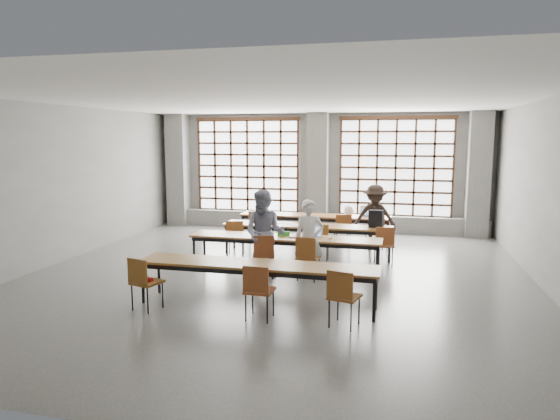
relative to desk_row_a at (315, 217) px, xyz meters
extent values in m
plane|color=#50504D|center=(-0.20, -3.52, -0.66)|extent=(11.00, 11.00, 0.00)
plane|color=silver|center=(-0.20, -3.52, 2.84)|extent=(11.00, 11.00, 0.00)
plane|color=#5D5D5B|center=(-0.20, 1.98, 1.09)|extent=(10.00, 0.00, 10.00)
plane|color=#5D5D5B|center=(-0.20, -9.02, 1.09)|extent=(10.00, 0.00, 10.00)
plane|color=#5D5D5B|center=(-5.20, -3.52, 1.09)|extent=(0.00, 11.00, 11.00)
plane|color=#5D5D5B|center=(4.80, -3.52, 1.09)|extent=(0.00, 11.00, 11.00)
cube|color=#5B5B58|center=(-4.70, 1.70, 1.09)|extent=(0.60, 0.55, 3.50)
cube|color=#5B5B58|center=(-0.20, 1.70, 1.09)|extent=(0.60, 0.55, 3.50)
cube|color=#5B5B58|center=(4.30, 1.70, 1.09)|extent=(0.60, 0.55, 3.50)
cube|color=white|center=(-2.45, 1.96, 1.24)|extent=(3.20, 0.02, 2.80)
cube|color=black|center=(-2.45, 1.88, 1.24)|extent=(3.20, 0.05, 2.80)
cube|color=black|center=(-2.45, 1.88, -0.21)|extent=(3.32, 0.07, 0.10)
cube|color=black|center=(-2.45, 1.88, 2.69)|extent=(3.32, 0.07, 0.10)
cube|color=white|center=(2.05, 1.96, 1.24)|extent=(3.20, 0.02, 2.80)
cube|color=black|center=(2.05, 1.88, 1.24)|extent=(3.20, 0.05, 2.80)
cube|color=black|center=(2.05, 1.88, -0.21)|extent=(3.32, 0.07, 0.10)
cube|color=black|center=(2.05, 1.88, 2.69)|extent=(3.32, 0.07, 0.10)
cube|color=#5B5B58|center=(-0.20, 1.78, -0.41)|extent=(9.80, 0.35, 0.50)
cube|color=brown|center=(0.00, 0.00, 0.05)|extent=(4.00, 0.70, 0.04)
cube|color=black|center=(0.00, 0.00, -0.01)|extent=(3.90, 0.64, 0.08)
cylinder|color=black|center=(-1.92, -0.29, -0.32)|extent=(0.05, 0.05, 0.69)
cylinder|color=black|center=(-1.92, 0.29, -0.32)|extent=(0.05, 0.05, 0.69)
cylinder|color=black|center=(1.92, -0.29, -0.32)|extent=(0.05, 0.05, 0.69)
cylinder|color=black|center=(1.92, 0.29, -0.32)|extent=(0.05, 0.05, 0.69)
cube|color=brown|center=(0.08, -1.56, 0.05)|extent=(4.00, 0.70, 0.04)
cube|color=black|center=(0.08, -1.56, -0.01)|extent=(3.90, 0.64, 0.08)
cylinder|color=black|center=(-1.84, -1.85, -0.32)|extent=(0.05, 0.05, 0.69)
cylinder|color=black|center=(-1.84, -1.27, -0.32)|extent=(0.05, 0.05, 0.69)
cylinder|color=black|center=(2.00, -1.85, -0.32)|extent=(0.05, 0.05, 0.69)
cylinder|color=black|center=(2.00, -1.27, -0.32)|extent=(0.05, 0.05, 0.69)
cube|color=brown|center=(-0.12, -3.05, 0.05)|extent=(4.00, 0.70, 0.04)
cube|color=black|center=(-0.12, -3.05, -0.01)|extent=(3.90, 0.64, 0.08)
cylinder|color=black|center=(-2.04, -3.34, -0.32)|extent=(0.05, 0.05, 0.69)
cylinder|color=black|center=(-2.04, -2.76, -0.32)|extent=(0.05, 0.05, 0.69)
cylinder|color=black|center=(1.80, -3.34, -0.32)|extent=(0.05, 0.05, 0.69)
cylinder|color=black|center=(1.80, -2.76, -0.32)|extent=(0.05, 0.05, 0.69)
cube|color=brown|center=(-0.07, -5.34, 0.05)|extent=(4.00, 0.70, 0.04)
cube|color=black|center=(-0.07, -5.34, -0.01)|extent=(3.90, 0.64, 0.08)
cylinder|color=black|center=(-1.99, -5.63, -0.32)|extent=(0.05, 0.05, 0.69)
cylinder|color=black|center=(-1.99, -5.05, -0.32)|extent=(0.05, 0.05, 0.69)
cylinder|color=black|center=(1.85, -5.63, -0.32)|extent=(0.05, 0.05, 0.69)
cylinder|color=black|center=(1.85, -5.05, -0.32)|extent=(0.05, 0.05, 0.69)
cube|color=brown|center=(-1.40, -0.55, -0.21)|extent=(0.48, 0.48, 0.04)
cube|color=brown|center=(-1.43, -0.75, 0.02)|extent=(0.40, 0.09, 0.40)
cylinder|color=black|center=(-1.40, -0.55, -0.44)|extent=(0.02, 0.02, 0.45)
cube|color=brown|center=(0.80, -0.55, -0.21)|extent=(0.52, 0.52, 0.04)
cube|color=brown|center=(0.85, -0.74, 0.02)|extent=(0.39, 0.14, 0.40)
cylinder|color=black|center=(0.80, -0.55, -0.44)|extent=(0.02, 0.02, 0.45)
cube|color=brown|center=(1.60, -0.55, -0.21)|extent=(0.52, 0.52, 0.04)
cube|color=brown|center=(1.66, -0.74, 0.02)|extent=(0.39, 0.15, 0.40)
cylinder|color=black|center=(1.60, -0.55, -0.44)|extent=(0.02, 0.02, 0.45)
cube|color=brown|center=(-1.52, -2.11, -0.21)|extent=(0.50, 0.50, 0.04)
cube|color=brown|center=(-1.48, -2.30, 0.02)|extent=(0.40, 0.12, 0.40)
cylinder|color=black|center=(-1.52, -2.11, -0.44)|extent=(0.02, 0.02, 0.45)
cube|color=brown|center=(0.48, -2.11, -0.21)|extent=(0.45, 0.45, 0.04)
cube|color=brown|center=(0.49, -2.31, 0.02)|extent=(0.40, 0.06, 0.40)
cylinder|color=black|center=(0.48, -2.11, -0.44)|extent=(0.02, 0.02, 0.45)
cube|color=brown|center=(1.88, -2.11, -0.21)|extent=(0.48, 0.48, 0.04)
cube|color=brown|center=(1.91, -2.30, 0.02)|extent=(0.40, 0.10, 0.40)
cylinder|color=black|center=(1.88, -2.11, -0.44)|extent=(0.02, 0.02, 0.45)
cube|color=maroon|center=(-0.42, -3.60, -0.21)|extent=(0.50, 0.50, 0.04)
cube|color=maroon|center=(-0.37, -3.80, 0.02)|extent=(0.40, 0.12, 0.40)
cylinder|color=black|center=(-0.42, -3.60, -0.44)|extent=(0.02, 0.02, 0.45)
cube|color=brown|center=(0.48, -3.60, -0.21)|extent=(0.47, 0.47, 0.04)
cube|color=brown|center=(0.46, -3.80, 0.02)|extent=(0.40, 0.08, 0.40)
cylinder|color=black|center=(0.48, -3.60, -0.44)|extent=(0.02, 0.02, 0.45)
cube|color=brown|center=(-1.77, -5.89, -0.21)|extent=(0.52, 0.52, 0.04)
cube|color=brown|center=(-1.83, -6.08, 0.02)|extent=(0.39, 0.14, 0.40)
cylinder|color=black|center=(-1.77, -5.89, -0.44)|extent=(0.02, 0.02, 0.45)
cube|color=maroon|center=(0.13, -5.89, -0.21)|extent=(0.43, 0.43, 0.04)
cube|color=maroon|center=(0.12, -6.09, 0.02)|extent=(0.40, 0.04, 0.40)
cylinder|color=black|center=(0.13, -5.89, -0.44)|extent=(0.02, 0.02, 0.45)
cube|color=brown|center=(1.43, -5.89, -0.21)|extent=(0.52, 0.52, 0.04)
cube|color=brown|center=(1.38, -6.08, 0.02)|extent=(0.39, 0.13, 0.40)
cylinder|color=black|center=(1.43, -5.89, -0.44)|extent=(0.02, 0.02, 0.45)
imported|color=silver|center=(0.48, -3.55, 0.13)|extent=(0.66, 0.52, 1.58)
imported|color=#191F4B|center=(-0.42, -3.55, 0.21)|extent=(0.86, 0.67, 1.75)
imported|color=black|center=(1.60, -0.50, 0.14)|extent=(1.11, 0.73, 1.62)
cube|color=silver|center=(0.43, -3.00, 0.08)|extent=(0.44, 0.39, 0.02)
cube|color=black|center=(0.43, -3.01, 0.09)|extent=(0.35, 0.29, 0.00)
cube|color=silver|center=(0.49, -2.88, 0.20)|extent=(0.35, 0.22, 0.26)
cube|color=#93BDFF|center=(0.49, -2.89, 0.17)|extent=(0.30, 0.18, 0.21)
cube|color=#BCBCC1|center=(1.35, 0.05, 0.08)|extent=(0.39, 0.30, 0.02)
cube|color=black|center=(1.35, 0.04, 0.09)|extent=(0.32, 0.21, 0.00)
cube|color=#BCBCC1|center=(1.37, 0.19, 0.20)|extent=(0.37, 0.11, 0.26)
cube|color=#88B6EC|center=(1.36, 0.18, 0.17)|extent=(0.31, 0.08, 0.21)
ellipsoid|color=silver|center=(0.83, -3.07, 0.08)|extent=(0.11, 0.08, 0.04)
cube|color=#287C2A|center=(-0.17, -2.97, 0.11)|extent=(0.26, 0.19, 0.09)
cube|color=black|center=(0.06, -3.15, 0.07)|extent=(0.14, 0.10, 0.01)
cube|color=white|center=(-0.52, -1.51, 0.07)|extent=(0.33, 0.26, 0.00)
cube|color=white|center=(-0.22, -1.61, 0.07)|extent=(0.36, 0.32, 0.00)
cube|color=silver|center=(0.18, -1.56, 0.07)|extent=(0.32, 0.24, 0.00)
cube|color=black|center=(1.68, -1.51, 0.27)|extent=(0.35, 0.25, 0.40)
ellipsoid|color=white|center=(0.90, 0.05, 0.21)|extent=(0.32, 0.30, 0.29)
cube|color=#9F1313|center=(-1.77, -5.89, -0.16)|extent=(0.21, 0.13, 0.06)
camera|label=1|loc=(2.15, -13.01, 2.11)|focal=32.00mm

